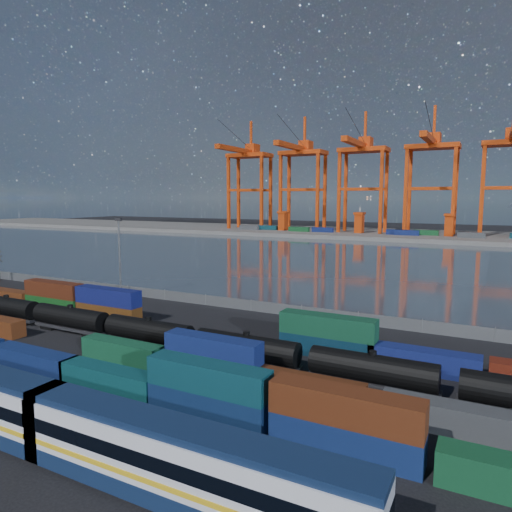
% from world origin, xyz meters
% --- Properties ---
extents(ground, '(700.00, 700.00, 0.00)m').
position_xyz_m(ground, '(0.00, 0.00, 0.00)').
color(ground, black).
rests_on(ground, ground).
extents(harbor_water, '(700.00, 700.00, 0.00)m').
position_xyz_m(harbor_water, '(0.00, 105.00, 0.01)').
color(harbor_water, '#313C47').
rests_on(harbor_water, ground).
extents(far_quay, '(700.00, 70.00, 2.00)m').
position_xyz_m(far_quay, '(0.00, 210.00, 1.00)').
color(far_quay, '#514F4C').
rests_on(far_quay, ground).
extents(distant_mountains, '(2470.00, 1100.00, 520.00)m').
position_xyz_m(distant_mountains, '(63.02, 1600.00, 220.29)').
color(distant_mountains, '#1E2630').
rests_on(distant_mountains, ground).
extents(container_row_south, '(139.93, 2.54, 5.42)m').
position_xyz_m(container_row_south, '(-14.11, -10.38, 2.20)').
color(container_row_south, '#38393C').
rests_on(container_row_south, ground).
extents(container_row_mid, '(128.50, 2.41, 5.15)m').
position_xyz_m(container_row_mid, '(6.66, -2.59, 1.54)').
color(container_row_mid, '#3F4145').
rests_on(container_row_mid, ground).
extents(container_row_north, '(142.34, 2.60, 5.54)m').
position_xyz_m(container_row_north, '(-8.36, 11.09, 2.08)').
color(container_row_north, navy).
rests_on(container_row_north, ground).
extents(tanker_string, '(138.20, 3.05, 4.37)m').
position_xyz_m(tanker_string, '(12.55, 3.17, 2.19)').
color(tanker_string, black).
rests_on(tanker_string, ground).
extents(waterfront_fence, '(160.12, 0.12, 2.20)m').
position_xyz_m(waterfront_fence, '(-0.00, 28.00, 1.00)').
color(waterfront_fence, '#595B5E').
rests_on(waterfront_fence, ground).
extents(yard_light_mast, '(1.60, 0.40, 16.60)m').
position_xyz_m(yard_light_mast, '(-30.00, 26.00, 9.30)').
color(yard_light_mast, slate).
rests_on(yard_light_mast, ground).
extents(gantry_cranes, '(200.77, 49.48, 67.01)m').
position_xyz_m(gantry_cranes, '(-7.50, 203.22, 41.07)').
color(gantry_cranes, '#C4390D').
rests_on(gantry_cranes, ground).
extents(quay_containers, '(172.58, 10.99, 2.60)m').
position_xyz_m(quay_containers, '(-11.00, 195.46, 3.30)').
color(quay_containers, navy).
rests_on(quay_containers, far_quay).
extents(straddle_carriers, '(140.00, 7.00, 11.10)m').
position_xyz_m(straddle_carriers, '(-2.50, 200.00, 7.82)').
color(straddle_carriers, '#C4390D').
rests_on(straddle_carriers, far_quay).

